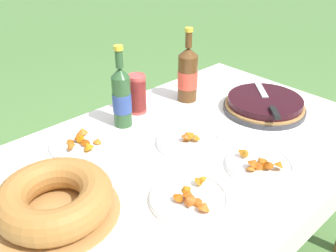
{
  "coord_description": "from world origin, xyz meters",
  "views": [
    {
      "loc": [
        -0.78,
        -0.75,
        1.43
      ],
      "look_at": [
        0.01,
        0.09,
        0.76
      ],
      "focal_mm": 40.0,
      "sensor_mm": 36.0,
      "label": 1
    }
  ],
  "objects": [
    {
      "name": "cider_bottle_amber",
      "position": [
        0.3,
        0.27,
        0.82
      ],
      "size": [
        0.09,
        0.09,
        0.32
      ],
      "color": "brown",
      "rests_on": "tablecloth"
    },
    {
      "name": "snack_plate_right",
      "position": [
        -0.17,
        -0.19,
        0.71
      ],
      "size": [
        0.23,
        0.23,
        0.06
      ],
      "color": "white",
      "rests_on": "tablecloth"
    },
    {
      "name": "cider_bottle_green",
      "position": [
        -0.04,
        0.29,
        0.82
      ],
      "size": [
        0.07,
        0.07,
        0.32
      ],
      "color": "#2D562D",
      "rests_on": "tablecloth"
    },
    {
      "name": "cup_stack",
      "position": [
        0.07,
        0.33,
        0.78
      ],
      "size": [
        0.07,
        0.07,
        0.16
      ],
      "color": "#E04C47",
      "rests_on": "tablecloth"
    },
    {
      "name": "snack_plate_near",
      "position": [
        0.05,
        0.02,
        0.71
      ],
      "size": [
        0.23,
        0.23,
        0.06
      ],
      "color": "white",
      "rests_on": "tablecloth"
    },
    {
      "name": "snack_plate_far",
      "position": [
        -0.24,
        0.27,
        0.71
      ],
      "size": [
        0.23,
        0.23,
        0.05
      ],
      "color": "white",
      "rests_on": "tablecloth"
    },
    {
      "name": "tablecloth",
      "position": [
        0.0,
        0.0,
        0.68
      ],
      "size": [
        1.5,
        0.93,
        0.1
      ],
      "color": "white",
      "rests_on": "garden_table"
    },
    {
      "name": "berry_tart",
      "position": [
        0.46,
        -0.02,
        0.73
      ],
      "size": [
        0.34,
        0.34,
        0.06
      ],
      "color": "#38383D",
      "rests_on": "tablecloth"
    },
    {
      "name": "garden_table",
      "position": [
        0.0,
        0.0,
        0.63
      ],
      "size": [
        1.49,
        0.92,
        0.7
      ],
      "color": "brown",
      "rests_on": "ground_plane"
    },
    {
      "name": "serving_knife",
      "position": [
        0.44,
        -0.04,
        0.76
      ],
      "size": [
        0.27,
        0.29,
        0.01
      ],
      "rotation": [
        0.0,
        0.0,
        0.83
      ],
      "color": "silver",
      "rests_on": "berry_tart"
    },
    {
      "name": "bundt_cake",
      "position": [
        -0.47,
        0.02,
        0.75
      ],
      "size": [
        0.35,
        0.35,
        0.1
      ],
      "color": "#B78447",
      "rests_on": "tablecloth"
    },
    {
      "name": "snack_plate_left",
      "position": [
        0.11,
        -0.24,
        0.71
      ],
      "size": [
        0.22,
        0.22,
        0.06
      ],
      "color": "white",
      "rests_on": "tablecloth"
    }
  ]
}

